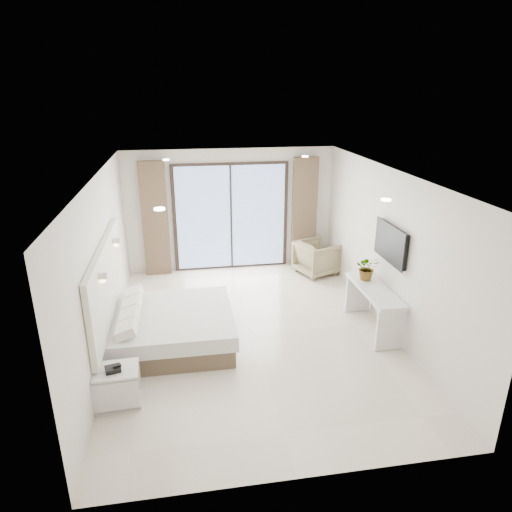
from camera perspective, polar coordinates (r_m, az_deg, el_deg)
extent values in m
plane|color=beige|center=(7.83, -0.41, -9.65)|extent=(6.20, 6.20, 0.00)
cube|color=silver|center=(10.19, -3.18, 5.73)|extent=(4.60, 0.02, 2.70)
cube|color=silver|center=(4.54, 5.87, -14.14)|extent=(4.60, 0.02, 2.70)
cube|color=silver|center=(7.28, -18.62, -1.39)|extent=(0.02, 6.20, 2.70)
cube|color=silver|center=(7.92, 16.23, 0.61)|extent=(0.02, 6.20, 2.70)
cube|color=white|center=(6.89, -0.47, 10.19)|extent=(4.60, 6.20, 0.02)
cube|color=white|center=(7.26, -18.16, -3.11)|extent=(0.08, 3.00, 1.20)
cube|color=black|center=(7.68, 16.59, 1.55)|extent=(0.06, 1.00, 0.58)
cube|color=black|center=(7.67, 16.32, 1.53)|extent=(0.02, 1.04, 0.62)
cube|color=black|center=(10.20, -3.14, 4.87)|extent=(2.56, 0.04, 2.42)
cube|color=#91B2E9|center=(10.17, -3.12, 4.83)|extent=(2.40, 0.01, 2.30)
cube|color=brown|center=(10.04, -12.50, 4.47)|extent=(0.55, 0.14, 2.50)
cube|color=brown|center=(10.38, 6.05, 5.36)|extent=(0.55, 0.14, 2.50)
cylinder|color=white|center=(5.06, -11.97, 5.77)|extent=(0.12, 0.12, 0.02)
cylinder|color=white|center=(5.57, 15.94, 6.76)|extent=(0.12, 0.12, 0.02)
cylinder|color=white|center=(8.59, -11.19, 11.71)|extent=(0.12, 0.12, 0.02)
cylinder|color=white|center=(8.91, 6.15, 12.26)|extent=(0.12, 0.12, 0.02)
cube|color=brown|center=(7.61, -10.36, -9.68)|extent=(1.85, 1.76, 0.30)
cube|color=silver|center=(7.48, -10.49, -7.90)|extent=(1.93, 1.83, 0.24)
cube|color=white|center=(6.92, -15.86, -9.09)|extent=(0.28, 0.37, 0.14)
cube|color=white|center=(7.26, -15.56, -7.56)|extent=(0.28, 0.37, 0.14)
cube|color=white|center=(7.63, -15.28, -6.14)|extent=(0.28, 0.37, 0.14)
cube|color=white|center=(7.98, -15.03, -4.88)|extent=(0.28, 0.37, 0.14)
cube|color=silver|center=(6.30, -17.12, -13.57)|extent=(0.59, 0.49, 0.05)
cube|color=silver|center=(6.57, -16.69, -16.93)|extent=(0.59, 0.49, 0.05)
cube|color=silver|center=(6.27, -17.12, -16.40)|extent=(0.57, 0.08, 0.46)
cube|color=silver|center=(6.60, -16.69, -14.29)|extent=(0.57, 0.08, 0.46)
cube|color=black|center=(6.24, -17.46, -13.33)|extent=(0.22, 0.19, 0.06)
cube|color=silver|center=(7.89, 14.63, -4.10)|extent=(0.47, 1.51, 0.06)
cube|color=silver|center=(7.51, 16.41, -8.87)|extent=(0.45, 0.06, 0.71)
cube|color=silver|center=(8.61, 12.63, -4.62)|extent=(0.45, 0.06, 0.71)
imported|color=#33662D|center=(8.12, 13.73, -1.76)|extent=(0.50, 0.53, 0.34)
imported|color=#998C64|center=(10.17, 7.61, -0.01)|extent=(0.98, 1.01, 0.82)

